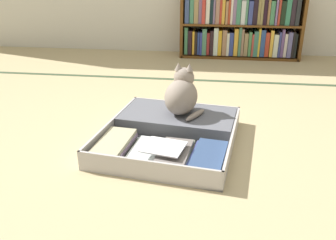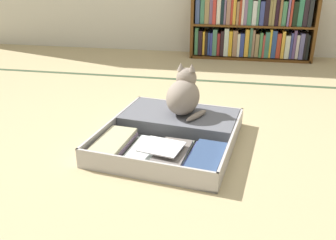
# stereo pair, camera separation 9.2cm
# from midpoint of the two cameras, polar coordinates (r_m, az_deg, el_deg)

# --- Properties ---
(ground_plane) EXTENTS (10.00, 10.00, 0.00)m
(ground_plane) POSITION_cam_midpoint_polar(r_m,az_deg,el_deg) (1.80, -1.74, -6.16)
(ground_plane) COLOR tan
(tatami_border) EXTENTS (4.80, 0.05, 0.00)m
(tatami_border) POSITION_cam_midpoint_polar(r_m,az_deg,el_deg) (3.03, 2.37, 6.44)
(tatami_border) COLOR #384B31
(tatami_border) RESTS_ON ground_plane
(bookshelf) EXTENTS (1.21, 0.28, 0.68)m
(bookshelf) POSITION_cam_midpoint_polar(r_m,az_deg,el_deg) (3.83, 10.72, 14.58)
(bookshelf) COLOR brown
(bookshelf) RESTS_ON ground_plane
(open_suitcase) EXTENTS (0.78, 0.85, 0.10)m
(open_suitcase) POSITION_cam_midpoint_polar(r_m,az_deg,el_deg) (1.97, -0.69, -1.96)
(open_suitcase) COLOR #BBB5B4
(open_suitcase) RESTS_ON ground_plane
(black_cat) EXTENTS (0.26, 0.29, 0.29)m
(black_cat) POSITION_cam_midpoint_polar(r_m,az_deg,el_deg) (2.04, 0.97, 4.07)
(black_cat) COLOR gray
(black_cat) RESTS_ON open_suitcase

